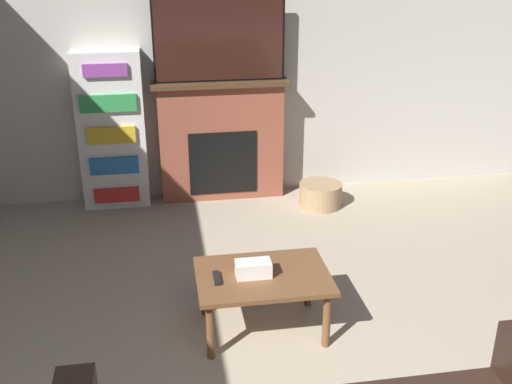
% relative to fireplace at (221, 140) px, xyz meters
% --- Properties ---
extents(wall_back, '(6.19, 0.06, 2.70)m').
position_rel_fireplace_xyz_m(wall_back, '(0.12, 0.14, 0.77)').
color(wall_back, beige).
rests_on(wall_back, ground_plane).
extents(fireplace, '(1.28, 0.28, 1.15)m').
position_rel_fireplace_xyz_m(fireplace, '(0.00, 0.00, 0.00)').
color(fireplace, brown).
rests_on(fireplace, ground_plane).
extents(tv, '(1.19, 0.03, 0.75)m').
position_rel_fireplace_xyz_m(tv, '(-0.00, -0.02, 0.95)').
color(tv, black).
rests_on(tv, fireplace).
extents(coffee_table, '(0.84, 0.59, 0.41)m').
position_rel_fireplace_xyz_m(coffee_table, '(0.01, -2.26, -0.23)').
color(coffee_table, brown).
rests_on(coffee_table, ground_plane).
extents(tissue_box, '(0.22, 0.12, 0.10)m').
position_rel_fireplace_xyz_m(tissue_box, '(-0.05, -2.27, -0.12)').
color(tissue_box, white).
rests_on(tissue_box, coffee_table).
extents(remote_control, '(0.04, 0.15, 0.02)m').
position_rel_fireplace_xyz_m(remote_control, '(-0.28, -2.28, -0.16)').
color(remote_control, black).
rests_on(remote_control, coffee_table).
extents(bookshelf, '(0.61, 0.29, 1.46)m').
position_rel_fireplace_xyz_m(bookshelf, '(-1.01, -0.02, 0.15)').
color(bookshelf, white).
rests_on(bookshelf, ground_plane).
extents(storage_basket, '(0.41, 0.41, 0.23)m').
position_rel_fireplace_xyz_m(storage_basket, '(0.90, -0.39, -0.47)').
color(storage_basket, tan).
rests_on(storage_basket, ground_plane).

